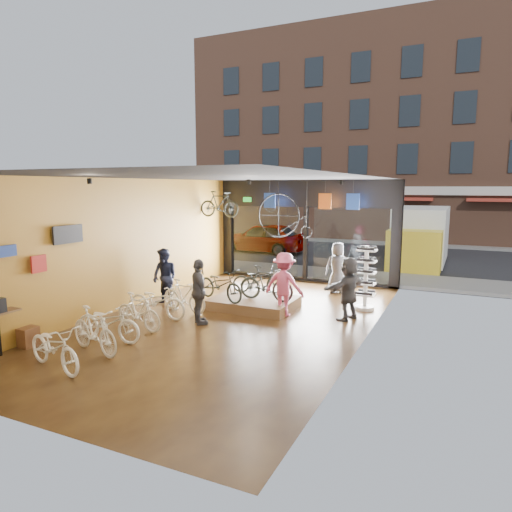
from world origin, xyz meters
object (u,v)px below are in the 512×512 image
Objects in this scene: floor_bike_3 at (138,312)px; floor_bike_5 at (184,296)px; floor_bike_2 at (108,322)px; display_platform at (253,303)px; street_car at (263,238)px; floor_bike_1 at (94,330)px; customer_1 at (165,277)px; customer_4 at (338,268)px; penny_farthing at (287,217)px; display_bike_right at (258,280)px; floor_bike_4 at (157,301)px; customer_5 at (348,288)px; customer_2 at (199,292)px; hung_bike at (219,204)px; customer_3 at (284,284)px; sunglasses_rack at (366,278)px; display_bike_mid at (266,284)px; box_truck at (419,238)px; floor_bike_0 at (54,347)px.

floor_bike_5 reaches higher than floor_bike_3.
floor_bike_2 reaches higher than display_platform.
street_car is 2.86× the size of floor_bike_1.
customer_1 reaches higher than customer_4.
display_bike_right is at bearing -90.22° from penny_farthing.
street_car reaches higher than floor_bike_5.
customer_5 reaches higher than floor_bike_4.
customer_2 is at bearing -36.71° from customer_5.
floor_bike_4 is (-0.22, 1.06, 0.01)m from floor_bike_3.
customer_5 is at bearing -52.65° from floor_bike_2.
hung_bike reaches higher than floor_bike_4.
customer_3 is 2.49m from sunglasses_rack.
floor_bike_1 is at bearing -114.53° from sunglasses_rack.
customer_2 is (-1.07, -1.91, 0.06)m from display_bike_mid.
customer_5 is (1.70, 0.37, -0.03)m from customer_3.
customer_2 is (1.20, 2.04, 0.40)m from floor_bike_2.
sunglasses_rack reaches higher than floor_bike_2.
floor_bike_5 is at bearing -164.48° from hung_bike.
customer_4 reaches higher than customer_5.
customer_4 is at bearing 53.47° from customer_1.
box_truck is at bearing -26.74° from floor_bike_4.
floor_bike_1 is 8.42m from customer_4.
display_bike_right is at bearing -79.75° from customer_5.
floor_bike_2 is at bearing -175.63° from floor_bike_5.
display_bike_right reaches higher than floor_bike_0.
floor_bike_4 is at bearing 19.50° from floor_bike_0.
sunglasses_rack is (1.29, -1.73, 0.08)m from customer_4.
penny_farthing is at bearing 4.97° from floor_bike_1.
floor_bike_5 is 0.90× the size of customer_1.
floor_bike_0 is 3.91m from customer_2.
floor_bike_4 is (-0.41, 2.73, -0.03)m from floor_bike_1.
floor_bike_1 is at bearing 10.57° from street_car.
hung_bike is (-6.35, -6.80, 1.63)m from box_truck.
floor_bike_4 is at bearing 129.86° from display_bike_mid.
penny_farthing is (1.67, 7.14, 2.05)m from floor_bike_2.
display_bike_right reaches higher than floor_bike_2.
sunglasses_rack reaches higher than street_car.
hung_bike is at bearing 7.75° from floor_bike_4.
customer_1 is at bearing 104.19° from display_bike_right.
customer_1 is at bearing 29.37° from floor_bike_1.
street_car is 8.17m from box_truck.
floor_bike_4 is at bearing -116.06° from box_truck.
customer_3 is (3.64, 0.51, 0.02)m from customer_1.
floor_bike_1 is at bearing -170.79° from hung_bike.
hung_bike reaches higher than floor_bike_3.
floor_bike_3 is 0.65× the size of display_platform.
penny_farthing reaches higher than floor_bike_2.
floor_bike_3 is 0.91× the size of customer_2.
floor_bike_3 is at bearing -169.06° from floor_bike_4.
sunglasses_rack is (0.22, 1.21, 0.08)m from customer_5.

